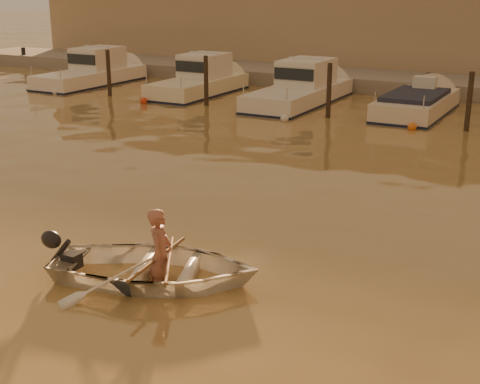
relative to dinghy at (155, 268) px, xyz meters
The scene contains 20 objects.
ground_plane 2.65m from the dinghy, 158.38° to the left, with size 160.00×160.00×0.00m, color olive.
dinghy is the anchor object (origin of this frame).
person 0.27m from the dinghy, 19.11° to the left, with size 0.58×0.38×1.60m, color #A06250.
outboard_motor 1.50m from the dinghy, 160.89° to the right, with size 0.90×0.40×0.70m, color black, non-canonical shape.
oar_port 0.30m from the dinghy, 19.11° to the left, with size 0.06×0.06×2.10m, color olive.
oar_starboard 0.18m from the dinghy, 19.11° to the left, with size 0.06×0.06×2.10m, color brown.
moored_boat_0 23.26m from the dinghy, 133.15° to the left, with size 2.20×7.02×1.75m, color white, non-canonical shape.
moored_boat_1 19.55m from the dinghy, 119.76° to the left, with size 2.14×6.40×1.75m, color #F0E9C8, non-canonical shape.
moored_boat_2 17.64m from the dinghy, 105.73° to the left, with size 2.24×7.52×1.75m, color silver, non-canonical shape.
moored_boat_3 16.97m from the dinghy, 89.74° to the left, with size 2.14×6.15×0.95m, color beige, non-canonical shape.
piling_0 19.65m from the dinghy, 131.24° to the left, with size 0.18×0.18×2.20m, color #2D2319.
piling_1 16.79m from the dinghy, 118.29° to the left, with size 0.18×0.18×2.20m, color #2D2319.
piling_2 15.02m from the dinghy, 100.17° to the left, with size 0.18×0.18×2.20m, color #2D2319.
piling_3 14.97m from the dinghy, 80.96° to the left, with size 0.18×0.18×2.20m, color #2D2319.
fender_a 20.73m from the dinghy, 137.76° to the left, with size 0.30×0.30×0.30m, color silver.
fender_b 17.44m from the dinghy, 126.99° to the left, with size 0.30×0.30×0.30m, color red.
fender_c 13.87m from the dinghy, 105.79° to the left, with size 0.30×0.30×0.30m, color silver.
fender_d 14.09m from the dinghy, 87.21° to the left, with size 0.30×0.30×0.30m, color orange.
quay 22.60m from the dinghy, 96.22° to the left, with size 52.00×4.00×1.00m, color gray.
waterfront_building 28.16m from the dinghy, 95.01° to the left, with size 46.00×7.00×4.80m, color #9E8466.
Camera 1 is at (8.64, -9.38, 4.86)m, focal length 50.00 mm.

